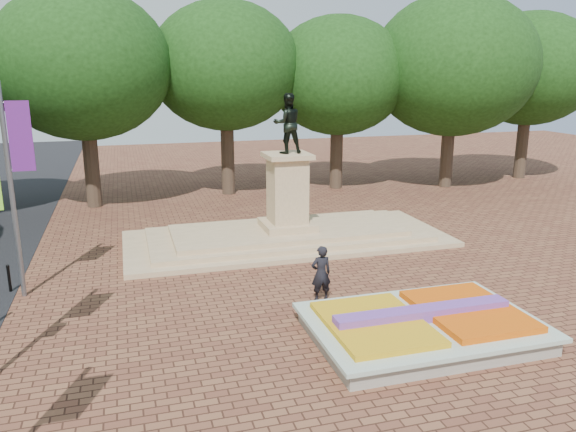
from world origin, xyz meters
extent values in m
plane|color=brown|center=(0.00, 0.00, 0.00)|extent=(90.00, 90.00, 0.00)
cube|color=gray|center=(1.00, -2.00, 0.23)|extent=(6.00, 4.00, 0.45)
cube|color=silver|center=(1.00, -2.00, 0.50)|extent=(6.30, 4.30, 0.12)
cube|color=#EC540D|center=(2.45, -2.00, 0.63)|extent=(2.60, 3.40, 0.22)
cube|color=gold|center=(-0.45, -2.00, 0.62)|extent=(2.60, 3.40, 0.18)
cube|color=#5F3798|center=(1.00, -2.00, 0.72)|extent=(5.20, 0.55, 0.38)
cube|color=tan|center=(0.00, 8.00, 0.10)|extent=(14.00, 6.00, 0.20)
cube|color=tan|center=(0.00, 8.00, 0.30)|extent=(12.00, 5.00, 0.20)
cube|color=tan|center=(0.00, 8.00, 0.50)|extent=(10.00, 4.00, 0.20)
cube|color=tan|center=(0.00, 8.00, 0.75)|extent=(2.20, 2.20, 0.30)
cube|color=tan|center=(0.00, 8.00, 2.30)|extent=(1.50, 1.50, 2.80)
cube|color=tan|center=(0.00, 8.00, 3.80)|extent=(1.90, 1.90, 0.20)
imported|color=black|center=(0.00, 8.00, 5.15)|extent=(1.22, 0.95, 2.50)
cylinder|color=#35261D|center=(-8.00, 18.00, 2.00)|extent=(0.80, 0.80, 4.00)
ellipsoid|color=black|center=(-8.00, 18.00, 6.69)|extent=(8.80, 8.80, 7.48)
cylinder|color=#35261D|center=(-1.00, 18.00, 2.00)|extent=(0.80, 0.80, 4.00)
ellipsoid|color=black|center=(-1.00, 18.00, 6.69)|extent=(8.80, 8.80, 7.48)
cylinder|color=#35261D|center=(6.00, 18.00, 2.00)|extent=(0.80, 0.80, 4.00)
ellipsoid|color=black|center=(6.00, 18.00, 6.69)|extent=(8.80, 8.80, 7.48)
cylinder|color=#35261D|center=(13.00, 18.00, 2.00)|extent=(0.80, 0.80, 4.00)
ellipsoid|color=black|center=(13.00, 18.00, 6.69)|extent=(8.80, 8.80, 7.48)
cylinder|color=#35261D|center=(20.00, 18.00, 2.00)|extent=(0.80, 0.80, 4.00)
ellipsoid|color=black|center=(20.00, 18.00, 6.69)|extent=(8.80, 8.80, 7.48)
cylinder|color=slate|center=(-10.20, 4.50, 3.50)|extent=(0.16, 0.16, 7.00)
cube|color=#611C78|center=(-9.75, 4.50, 5.30)|extent=(0.70, 0.04, 2.20)
cylinder|color=black|center=(-10.70, 5.00, 0.45)|extent=(0.10, 0.10, 0.90)
sphere|color=black|center=(-10.70, 5.00, 0.92)|extent=(0.12, 0.12, 0.12)
imported|color=black|center=(-0.82, 1.33, 0.93)|extent=(0.69, 0.47, 1.86)
camera|label=1|loc=(-6.68, -14.78, 7.26)|focal=35.00mm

